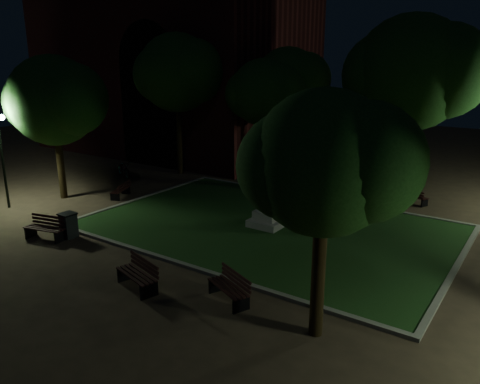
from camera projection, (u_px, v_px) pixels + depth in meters
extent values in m
plane|color=#483728|center=(242.00, 241.00, 18.75)|extent=(80.00, 80.00, 0.00)
cube|color=#20451A|center=(268.00, 226.00, 20.32)|extent=(15.00, 10.00, 0.08)
cube|color=slate|center=(192.00, 267.00, 16.27)|extent=(15.40, 0.20, 0.12)
cube|color=slate|center=(318.00, 198.00, 24.36)|extent=(15.40, 0.20, 0.12)
cube|color=slate|center=(143.00, 198.00, 24.45)|extent=(0.20, 10.00, 0.12)
cube|color=slate|center=(456.00, 269.00, 16.19)|extent=(0.20, 10.00, 0.12)
cube|color=gray|center=(268.00, 222.00, 20.27)|extent=(1.40, 1.40, 0.30)
cube|color=gray|center=(268.00, 215.00, 20.18)|extent=(1.00, 1.00, 0.40)
cylinder|color=gray|center=(268.00, 188.00, 19.85)|extent=(0.44, 0.44, 2.00)
sphere|color=gray|center=(269.00, 159.00, 19.51)|extent=(0.50, 0.50, 0.50)
cube|color=#501D1C|center=(173.00, 53.00, 36.50)|extent=(20.00, 12.00, 15.00)
cube|color=black|center=(164.00, 112.00, 32.39)|extent=(5.00, 3.00, 7.00)
cylinder|color=black|center=(162.00, 60.00, 31.44)|extent=(5.00, 3.00, 5.00)
plane|color=#FF5E1E|center=(176.00, 111.00, 33.35)|extent=(6.30, 0.00, 6.30)
cylinder|color=black|center=(61.00, 163.00, 24.19)|extent=(0.36, 0.36, 3.70)
sphere|color=#1E4D19|center=(54.00, 101.00, 23.31)|extent=(4.50, 4.50, 4.50)
sphere|color=#1E4D19|center=(71.00, 99.00, 22.83)|extent=(3.60, 3.60, 3.60)
sphere|color=#1E4D19|center=(38.00, 102.00, 23.59)|extent=(3.38, 3.38, 3.38)
cylinder|color=black|center=(263.00, 147.00, 27.85)|extent=(0.36, 0.36, 4.03)
sphere|color=#1E4D19|center=(264.00, 92.00, 26.98)|extent=(3.89, 3.89, 3.89)
sphere|color=#1E4D19|center=(280.00, 91.00, 26.58)|extent=(3.11, 3.11, 3.11)
sphere|color=#1E4D19|center=(250.00, 94.00, 27.19)|extent=(2.92, 2.92, 2.92)
cylinder|color=black|center=(402.00, 158.00, 22.96)|extent=(0.36, 0.36, 4.78)
sphere|color=#1E4D19|center=(410.00, 73.00, 21.85)|extent=(5.45, 5.45, 5.45)
sphere|color=#1E4D19|center=(443.00, 71.00, 21.25)|extent=(4.36, 4.36, 4.36)
sphere|color=#1E4D19|center=(385.00, 75.00, 22.24)|extent=(4.09, 4.09, 4.09)
cylinder|color=black|center=(318.00, 273.00, 11.97)|extent=(0.36, 0.36, 3.56)
sphere|color=#1E4D19|center=(324.00, 163.00, 11.19)|extent=(3.62, 3.62, 3.62)
sphere|color=#1E4D19|center=(364.00, 162.00, 10.83)|extent=(2.89, 2.89, 2.89)
sphere|color=#1E4D19|center=(291.00, 166.00, 11.37)|extent=(2.71, 2.71, 2.71)
cylinder|color=black|center=(179.00, 136.00, 29.31)|extent=(0.36, 0.36, 4.82)
sphere|color=#1E4D19|center=(177.00, 73.00, 28.26)|extent=(4.76, 4.76, 4.76)
sphere|color=#1E4D19|center=(194.00, 71.00, 27.74)|extent=(3.81, 3.81, 3.81)
sphere|color=#1E4D19|center=(162.00, 74.00, 28.56)|extent=(3.57, 3.57, 3.57)
cylinder|color=black|center=(286.00, 139.00, 28.58)|extent=(0.36, 0.36, 4.65)
sphere|color=#1E4D19|center=(288.00, 81.00, 27.62)|extent=(3.92, 3.92, 3.92)
sphere|color=#1E4D19|center=(304.00, 79.00, 27.22)|extent=(3.14, 3.14, 3.14)
sphere|color=#1E4D19|center=(274.00, 82.00, 27.84)|extent=(2.94, 2.94, 2.94)
cylinder|color=black|center=(3.00, 163.00, 22.45)|extent=(0.12, 0.12, 4.45)
sphere|color=#D8FFD8|center=(2.00, 117.00, 21.60)|extent=(0.28, 0.28, 0.28)
cylinder|color=black|center=(177.00, 135.00, 31.98)|extent=(0.12, 0.12, 4.10)
cylinder|color=black|center=(176.00, 105.00, 31.42)|extent=(0.90, 0.08, 0.08)
sphere|color=#D8FFD8|center=(171.00, 104.00, 31.67)|extent=(0.28, 0.28, 0.28)
sphere|color=#D8FFD8|center=(181.00, 105.00, 31.18)|extent=(0.28, 0.28, 0.28)
cube|color=black|center=(126.00, 273.00, 15.41)|extent=(0.23, 0.60, 0.48)
cube|color=black|center=(149.00, 290.00, 14.28)|extent=(0.23, 0.60, 0.48)
cube|color=black|center=(130.00, 277.00, 14.62)|extent=(1.71, 0.57, 0.04)
cube|color=black|center=(134.00, 275.00, 14.72)|extent=(1.71, 0.57, 0.04)
cube|color=black|center=(138.00, 274.00, 14.81)|extent=(1.71, 0.57, 0.04)
cube|color=black|center=(143.00, 272.00, 14.91)|extent=(1.71, 0.57, 0.04)
cube|color=black|center=(144.00, 269.00, 14.92)|extent=(1.70, 0.53, 0.11)
cube|color=black|center=(144.00, 264.00, 14.88)|extent=(1.70, 0.53, 0.11)
cube|color=black|center=(144.00, 260.00, 14.83)|extent=(1.70, 0.53, 0.11)
cube|color=black|center=(217.00, 285.00, 14.66)|extent=(0.28, 0.54, 0.45)
cube|color=black|center=(241.00, 304.00, 13.49)|extent=(0.28, 0.54, 0.45)
cube|color=black|center=(222.00, 289.00, 13.89)|extent=(1.54, 0.74, 0.04)
cube|color=black|center=(226.00, 288.00, 13.97)|extent=(1.54, 0.74, 0.04)
cube|color=black|center=(230.00, 287.00, 14.04)|extent=(1.54, 0.74, 0.04)
cube|color=black|center=(234.00, 285.00, 14.11)|extent=(1.54, 0.74, 0.04)
cube|color=black|center=(236.00, 282.00, 14.12)|extent=(1.53, 0.71, 0.10)
cube|color=black|center=(236.00, 278.00, 14.08)|extent=(1.53, 0.71, 0.10)
cube|color=black|center=(236.00, 273.00, 14.04)|extent=(1.53, 0.71, 0.10)
cube|color=black|center=(31.00, 231.00, 19.16)|extent=(0.20, 0.59, 0.47)
cube|color=black|center=(60.00, 236.00, 18.64)|extent=(0.20, 0.59, 0.47)
cube|color=black|center=(40.00, 230.00, 18.62)|extent=(1.70, 0.49, 0.04)
cube|color=black|center=(43.00, 229.00, 18.75)|extent=(1.70, 0.49, 0.04)
cube|color=black|center=(46.00, 228.00, 18.89)|extent=(1.70, 0.49, 0.04)
cube|color=black|center=(48.00, 226.00, 19.02)|extent=(1.70, 0.49, 0.04)
cube|color=black|center=(49.00, 223.00, 19.05)|extent=(1.70, 0.45, 0.10)
cube|color=black|center=(49.00, 220.00, 19.01)|extent=(1.70, 0.45, 0.10)
cube|color=black|center=(49.00, 216.00, 18.97)|extent=(1.70, 0.45, 0.10)
cube|color=black|center=(126.00, 190.00, 25.30)|extent=(0.49, 0.25, 0.40)
cube|color=black|center=(115.00, 197.00, 24.08)|extent=(0.49, 0.25, 0.40)
cube|color=black|center=(117.00, 190.00, 24.67)|extent=(0.65, 1.39, 0.04)
cube|color=black|center=(119.00, 190.00, 24.65)|extent=(0.65, 1.39, 0.04)
cube|color=black|center=(121.00, 190.00, 24.62)|extent=(0.65, 1.39, 0.04)
cube|color=black|center=(124.00, 190.00, 24.60)|extent=(0.65, 1.39, 0.04)
cube|color=black|center=(124.00, 188.00, 24.56)|extent=(0.62, 1.38, 0.09)
cube|color=black|center=(124.00, 186.00, 24.52)|extent=(0.62, 1.38, 0.09)
cube|color=black|center=(124.00, 184.00, 24.49)|extent=(0.62, 1.38, 0.09)
cube|color=black|center=(424.00, 203.00, 23.12)|extent=(0.24, 0.47, 0.39)
cube|color=black|center=(404.00, 197.00, 24.12)|extent=(0.24, 0.47, 0.39)
cube|color=black|center=(417.00, 195.00, 23.66)|extent=(1.33, 0.63, 0.04)
cube|color=black|center=(415.00, 196.00, 23.60)|extent=(1.33, 0.63, 0.04)
cube|color=black|center=(414.00, 196.00, 23.54)|extent=(1.33, 0.63, 0.04)
cube|color=black|center=(412.00, 197.00, 23.47)|extent=(1.33, 0.63, 0.04)
cube|color=black|center=(412.00, 195.00, 23.42)|extent=(1.31, 0.60, 0.08)
cube|color=black|center=(412.00, 193.00, 23.39)|extent=(1.31, 0.60, 0.08)
cube|color=black|center=(412.00, 190.00, 23.36)|extent=(1.31, 0.60, 0.08)
cube|color=black|center=(69.00, 226.00, 19.07)|extent=(0.56, 0.56, 0.97)
cube|color=black|center=(67.00, 214.00, 18.93)|extent=(0.62, 0.62, 0.06)
imported|color=black|center=(124.00, 169.00, 28.93)|extent=(2.01, 1.34, 1.00)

